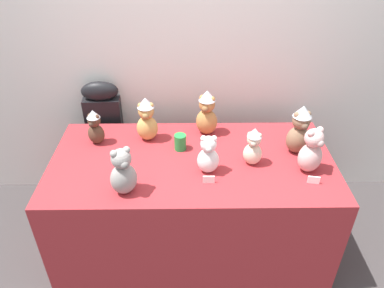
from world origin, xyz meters
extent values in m
plane|color=#3D3838|center=(0.00, 0.00, 0.00)|extent=(10.00, 10.00, 0.00)
cube|color=silver|center=(0.00, 0.96, 1.30)|extent=(7.00, 0.08, 2.60)
cube|color=maroon|center=(0.00, 0.25, 0.38)|extent=(1.85, 0.92, 0.77)
cube|color=black|center=(-0.69, 0.84, 0.46)|extent=(0.29, 0.13, 0.91)
ellipsoid|color=black|center=(-0.69, 0.84, 0.98)|extent=(0.29, 0.13, 0.15)
ellipsoid|color=white|center=(0.10, 0.12, 0.85)|extent=(0.14, 0.12, 0.17)
sphere|color=white|center=(0.10, 0.12, 0.97)|extent=(0.10, 0.10, 0.10)
sphere|color=white|center=(0.07, 0.12, 1.01)|extent=(0.04, 0.04, 0.04)
sphere|color=white|center=(0.13, 0.12, 1.01)|extent=(0.04, 0.04, 0.04)
sphere|color=#B4B3AF|center=(0.10, 0.08, 0.97)|extent=(0.04, 0.04, 0.04)
ellipsoid|color=beige|center=(0.72, 0.13, 0.87)|extent=(0.20, 0.19, 0.19)
sphere|color=beige|center=(0.72, 0.13, 1.01)|extent=(0.12, 0.12, 0.12)
sphere|color=beige|center=(0.69, 0.11, 1.05)|extent=(0.04, 0.04, 0.04)
sphere|color=beige|center=(0.75, 0.15, 1.05)|extent=(0.04, 0.04, 0.04)
sphere|color=#A88783|center=(0.75, 0.09, 1.00)|extent=(0.05, 0.05, 0.05)
ellipsoid|color=#4C3323|center=(-0.65, 0.45, 0.84)|extent=(0.14, 0.13, 0.14)
sphere|color=#4C3323|center=(-0.65, 0.45, 0.95)|extent=(0.09, 0.09, 0.09)
sphere|color=#4C3323|center=(-0.68, 0.46, 0.98)|extent=(0.03, 0.03, 0.03)
sphere|color=#4C3323|center=(-0.63, 0.44, 0.98)|extent=(0.03, 0.03, 0.03)
sphere|color=#412E23|center=(-0.67, 0.42, 0.94)|extent=(0.04, 0.04, 0.04)
cone|color=silver|center=(-0.65, 0.45, 1.00)|extent=(0.09, 0.09, 0.06)
ellipsoid|color=tan|center=(-0.31, 0.50, 0.86)|extent=(0.15, 0.13, 0.18)
sphere|color=tan|center=(-0.31, 0.50, 0.99)|extent=(0.11, 0.11, 0.11)
sphere|color=tan|center=(-0.34, 0.50, 1.04)|extent=(0.04, 0.04, 0.04)
sphere|color=tan|center=(-0.27, 0.50, 1.04)|extent=(0.04, 0.04, 0.04)
sphere|color=olive|center=(-0.31, 0.45, 0.98)|extent=(0.05, 0.05, 0.05)
cone|color=silver|center=(-0.31, 0.50, 1.06)|extent=(0.11, 0.11, 0.07)
ellipsoid|color=#7F6047|center=(0.70, 0.33, 0.87)|extent=(0.18, 0.16, 0.19)
sphere|color=#7F6047|center=(0.70, 0.33, 1.01)|extent=(0.12, 0.12, 0.12)
sphere|color=#7F6047|center=(0.66, 0.32, 1.05)|extent=(0.04, 0.04, 0.04)
sphere|color=#7F6047|center=(0.73, 0.34, 1.05)|extent=(0.04, 0.04, 0.04)
sphere|color=brown|center=(0.71, 0.28, 1.00)|extent=(0.05, 0.05, 0.05)
cone|color=silver|center=(0.70, 0.33, 1.08)|extent=(0.12, 0.12, 0.07)
ellipsoid|color=gray|center=(-0.39, -0.06, 0.87)|extent=(0.20, 0.19, 0.19)
sphere|color=gray|center=(-0.39, -0.06, 1.01)|extent=(0.11, 0.11, 0.11)
sphere|color=gray|center=(-0.42, -0.08, 1.05)|extent=(0.04, 0.04, 0.04)
sphere|color=gray|center=(-0.36, -0.04, 1.05)|extent=(0.04, 0.04, 0.04)
sphere|color=slate|center=(-0.37, -0.10, 1.00)|extent=(0.05, 0.05, 0.05)
ellipsoid|color=beige|center=(0.38, 0.20, 0.84)|extent=(0.14, 0.13, 0.15)
sphere|color=beige|center=(0.38, 0.20, 0.95)|extent=(0.09, 0.09, 0.09)
sphere|color=beige|center=(0.36, 0.21, 0.99)|extent=(0.03, 0.03, 0.03)
sphere|color=beige|center=(0.41, 0.20, 0.99)|extent=(0.03, 0.03, 0.03)
sphere|color=#ABA08A|center=(0.37, 0.17, 0.94)|extent=(0.04, 0.04, 0.04)
cone|color=silver|center=(0.38, 0.20, 1.00)|extent=(0.09, 0.09, 0.06)
ellipsoid|color=#B27A42|center=(0.11, 0.57, 0.86)|extent=(0.18, 0.17, 0.19)
sphere|color=#B27A42|center=(0.11, 0.57, 1.00)|extent=(0.11, 0.11, 0.11)
sphere|color=#B27A42|center=(0.07, 0.58, 1.05)|extent=(0.04, 0.04, 0.04)
sphere|color=#B27A42|center=(0.14, 0.56, 1.05)|extent=(0.04, 0.04, 0.04)
sphere|color=olive|center=(0.09, 0.53, 0.99)|extent=(0.05, 0.05, 0.05)
cone|color=silver|center=(0.11, 0.57, 1.07)|extent=(0.12, 0.12, 0.07)
cylinder|color=#238C3D|center=(-0.08, 0.37, 0.82)|extent=(0.08, 0.08, 0.11)
cube|color=white|center=(0.10, 0.01, 0.79)|extent=(0.07, 0.01, 0.05)
cube|color=white|center=(0.72, 0.00, 0.79)|extent=(0.07, 0.02, 0.05)
camera|label=1|loc=(-0.02, -1.69, 2.20)|focal=34.49mm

